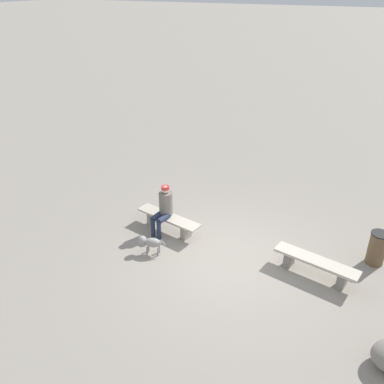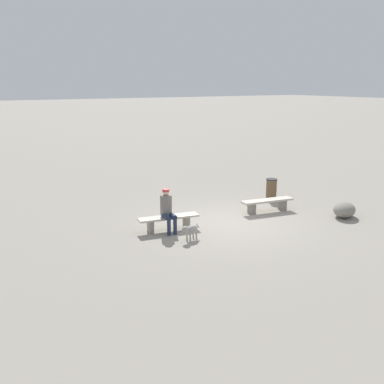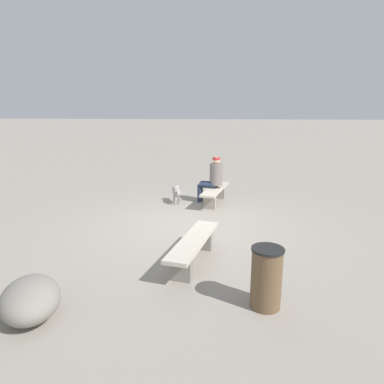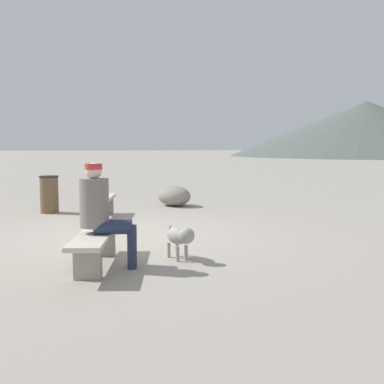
{
  "view_description": "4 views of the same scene",
  "coord_description": "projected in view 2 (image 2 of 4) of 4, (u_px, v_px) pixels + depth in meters",
  "views": [
    {
      "loc": [
        -2.62,
        7.09,
        5.77
      ],
      "look_at": [
        1.67,
        -1.28,
        0.78
      ],
      "focal_mm": 37.57,
      "sensor_mm": 36.0,
      "label": 1
    },
    {
      "loc": [
        7.66,
        10.29,
        4.26
      ],
      "look_at": [
        0.6,
        -1.23,
        0.82
      ],
      "focal_mm": 40.29,
      "sensor_mm": 36.0,
      "label": 2
    },
    {
      "loc": [
        -6.85,
        -0.98,
        2.45
      ],
      "look_at": [
        -0.34,
        -0.09,
        0.85
      ],
      "focal_mm": 30.9,
      "sensor_mm": 36.0,
      "label": 3
    },
    {
      "loc": [
        7.79,
        -0.42,
        1.49
      ],
      "look_at": [
        -1.04,
        1.37,
        0.59
      ],
      "focal_mm": 44.99,
      "sensor_mm": 36.0,
      "label": 4
    }
  ],
  "objects": [
    {
      "name": "trash_bin",
      "position": [
        271.0,
        189.0,
        15.99
      ],
      "size": [
        0.41,
        0.41,
        0.81
      ],
      "color": "brown",
      "rests_on": "ground"
    },
    {
      "name": "bench_left",
      "position": [
        267.0,
        203.0,
        14.55
      ],
      "size": [
        1.87,
        0.69,
        0.43
      ],
      "rotation": [
        0.0,
        0.0,
        -0.17
      ],
      "color": "gray",
      "rests_on": "ground"
    },
    {
      "name": "ground",
      "position": [
        229.0,
        224.0,
        13.44
      ],
      "size": [
        210.0,
        210.0,
        0.06
      ],
      "primitive_type": "cube",
      "color": "gray"
    },
    {
      "name": "dog",
      "position": [
        190.0,
        229.0,
        11.92
      ],
      "size": [
        0.65,
        0.34,
        0.45
      ],
      "rotation": [
        0.0,
        0.0,
        0.29
      ],
      "color": "gray",
      "rests_on": "ground"
    },
    {
      "name": "bench_right",
      "position": [
        169.0,
        220.0,
        12.74
      ],
      "size": [
        1.85,
        0.69,
        0.42
      ],
      "rotation": [
        0.0,
        0.0,
        -0.17
      ],
      "color": "gray",
      "rests_on": "ground"
    },
    {
      "name": "boulder",
      "position": [
        344.0,
        210.0,
        13.99
      ],
      "size": [
        1.15,
        1.06,
        0.49
      ],
      "primitive_type": "ellipsoid",
      "rotation": [
        0.0,
        0.0,
        0.52
      ],
      "color": "gray",
      "rests_on": "ground"
    },
    {
      "name": "seated_person",
      "position": [
        167.0,
        208.0,
        12.54
      ],
      "size": [
        0.39,
        0.68,
        1.27
      ],
      "rotation": [
        0.0,
        0.0,
        -0.11
      ],
      "color": "slate",
      "rests_on": "ground"
    }
  ]
}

